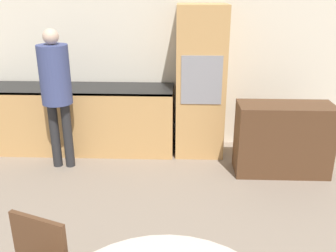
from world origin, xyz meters
TOP-DOWN VIEW (x-y plane):
  - wall_back at (0.00, 5.19)m, footprint 6.89×0.05m
  - kitchen_counter at (-1.29, 4.84)m, footprint 2.61×0.60m
  - oven_unit at (0.37, 4.85)m, footprint 0.62×0.59m
  - sideboard at (1.34, 4.26)m, footprint 1.10×0.45m
  - person_standing at (-1.35, 4.32)m, footprint 0.36×0.36m

SIDE VIEW (x-z plane):
  - sideboard at x=1.34m, z-range 0.00..0.86m
  - kitchen_counter at x=-1.29m, z-range 0.01..0.90m
  - oven_unit at x=0.37m, z-range 0.00..1.94m
  - person_standing at x=-1.35m, z-range 0.20..1.90m
  - wall_back at x=0.00m, z-range 0.00..2.60m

